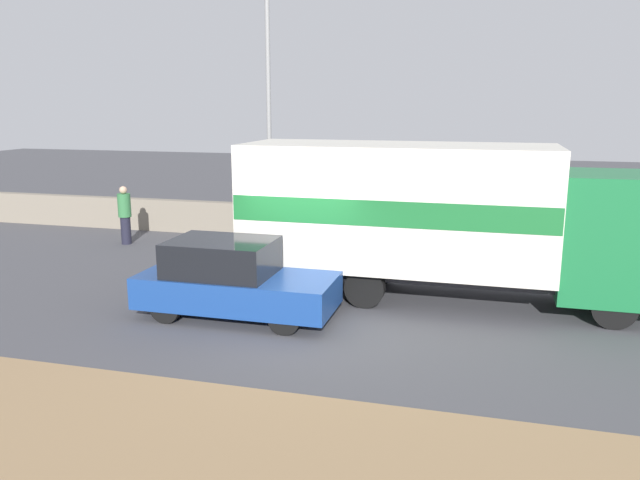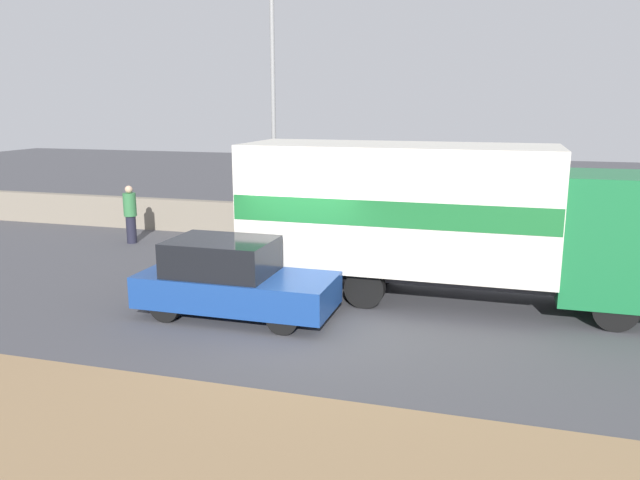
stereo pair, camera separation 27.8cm
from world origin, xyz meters
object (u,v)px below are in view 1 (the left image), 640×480
at_px(street_lamp, 268,94).
at_px(pedestrian, 125,214).
at_px(box_truck, 432,214).
at_px(car_hatchback, 232,280).

distance_m(street_lamp, pedestrian, 5.84).
distance_m(box_truck, pedestrian, 10.32).
distance_m(car_hatchback, pedestrian, 8.05).
bearing_deg(pedestrian, car_hatchback, -42.60).
height_order(street_lamp, car_hatchback, street_lamp).
bearing_deg(pedestrian, street_lamp, 18.61).
xyz_separation_m(box_truck, car_hatchback, (-3.82, -2.21, -1.19)).
height_order(street_lamp, pedestrian, street_lamp).
relative_size(box_truck, car_hatchback, 2.20).
height_order(box_truck, pedestrian, box_truck).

